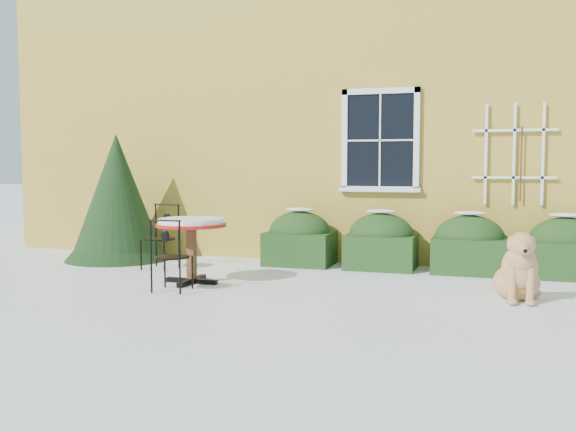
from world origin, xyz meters
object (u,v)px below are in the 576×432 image
(bistro_table, at_px, (191,229))
(patio_chair_near, at_px, (171,255))
(dog, at_px, (519,272))
(evergreen_shrub, at_px, (117,209))
(patio_chair_far, at_px, (161,237))

(bistro_table, relative_size, patio_chair_near, 1.03)
(dog, bearing_deg, bistro_table, 174.91)
(evergreen_shrub, relative_size, patio_chair_far, 2.14)
(evergreen_shrub, xyz_separation_m, patio_chair_near, (2.18, -2.22, -0.39))
(dog, bearing_deg, evergreen_shrub, 159.92)
(patio_chair_near, xyz_separation_m, dog, (4.12, 0.72, -0.12))
(patio_chair_near, relative_size, patio_chair_far, 0.93)
(patio_chair_near, relative_size, dog, 0.96)
(evergreen_shrub, distance_m, patio_chair_near, 3.14)
(bistro_table, xyz_separation_m, dog, (4.13, 0.11, -0.39))
(bistro_table, bearing_deg, dog, 1.56)
(dog, bearing_deg, patio_chair_far, 163.70)
(patio_chair_near, bearing_deg, patio_chair_far, -61.02)
(evergreen_shrub, height_order, patio_chair_near, evergreen_shrub)
(bistro_table, relative_size, dog, 0.99)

